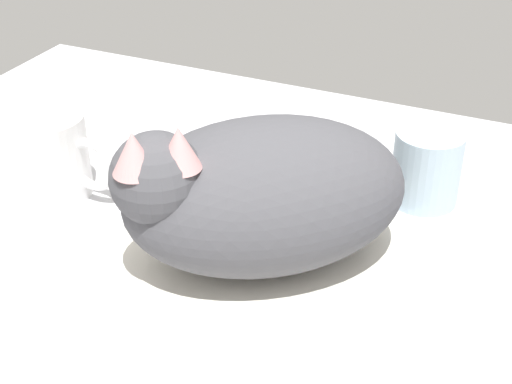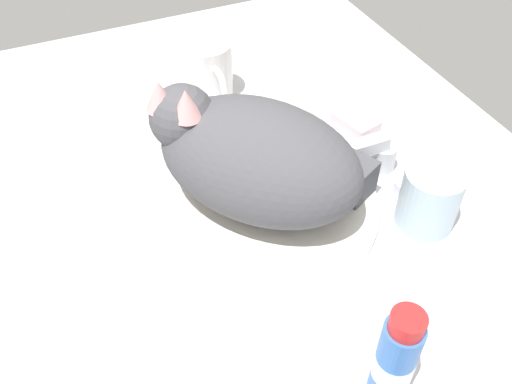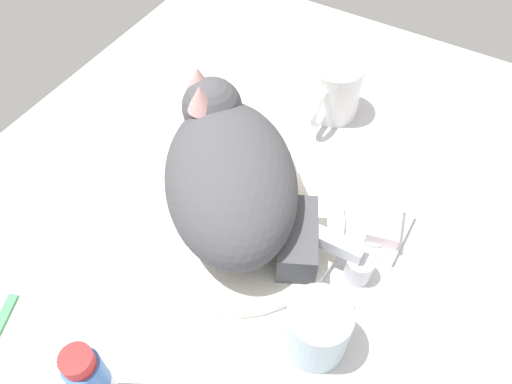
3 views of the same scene
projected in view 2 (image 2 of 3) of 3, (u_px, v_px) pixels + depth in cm
name	position (u px, v px, depth cm)	size (l,w,h in cm)	color
ground_plane	(259.00, 214.00, 75.36)	(110.00, 82.50, 3.00)	silver
sink_basin	(259.00, 203.00, 73.92)	(31.26, 31.26, 1.11)	white
faucet	(377.00, 156.00, 77.81)	(13.71, 8.99, 5.86)	silver
cat	(254.00, 156.00, 68.96)	(31.17, 29.77, 16.11)	#4C4C51
coffee_mug	(207.00, 70.00, 89.31)	(12.55, 8.24, 9.32)	white
rinse_cup	(429.00, 199.00, 69.51)	(7.37, 7.37, 8.20)	silver
soap_dish	(354.00, 132.00, 84.63)	(9.00, 6.40, 1.20)	white
soap_bar	(355.00, 123.00, 83.44)	(6.52, 4.28, 2.21)	silver
toothpaste_bottle	(395.00, 359.00, 51.83)	(3.85, 3.85, 12.88)	#3870C6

